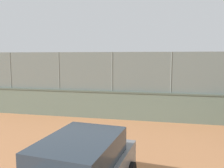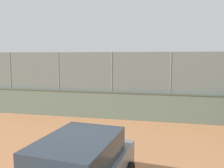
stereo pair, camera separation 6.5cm
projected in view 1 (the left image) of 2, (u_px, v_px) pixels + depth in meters
ground_plane at (132, 88)px, 24.70m from camera, size 260.00×260.00×0.00m
perimeter_wall at (141, 106)px, 12.20m from camera, size 27.80×1.04×1.51m
fence_panel_on_wall at (141, 72)px, 11.99m from camera, size 27.31×0.74×2.07m
player_near_wall_returning at (117, 78)px, 25.36m from camera, size 1.22×0.73×1.70m
player_crossing_court at (90, 93)px, 14.92m from camera, size 0.77×1.24×1.67m
sports_ball at (119, 89)px, 23.20m from camera, size 0.16×0.16×0.16m
courtside_bench at (32, 100)px, 15.39m from camera, size 1.61×0.42×0.87m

